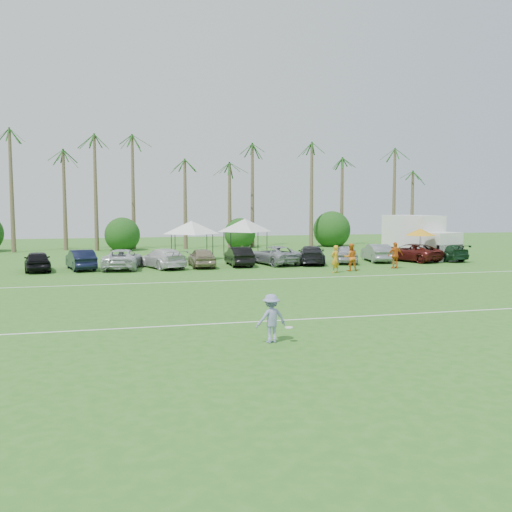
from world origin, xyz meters
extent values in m
plane|color=#30681F|center=(0.00, 0.00, 0.00)|extent=(120.00, 120.00, 0.00)
cube|color=white|center=(0.00, 2.00, 0.01)|extent=(80.00, 0.10, 0.01)
cube|color=white|center=(0.00, 14.00, 0.01)|extent=(80.00, 0.10, 0.01)
cone|color=brown|center=(-17.00, 38.00, 4.50)|extent=(0.44, 0.44, 9.00)
cone|color=brown|center=(-12.00, 38.00, 5.00)|extent=(0.44, 0.44, 10.00)
cone|color=brown|center=(-8.00, 38.00, 5.50)|extent=(0.44, 0.44, 11.00)
cone|color=brown|center=(-4.00, 38.00, 4.00)|extent=(0.44, 0.44, 8.00)
cone|color=brown|center=(0.00, 38.00, 4.50)|extent=(0.44, 0.44, 9.00)
cone|color=brown|center=(4.00, 38.00, 5.00)|extent=(0.44, 0.44, 10.00)
cone|color=brown|center=(8.00, 38.00, 5.50)|extent=(0.44, 0.44, 11.00)
cone|color=brown|center=(13.00, 38.00, 4.00)|extent=(0.44, 0.44, 8.00)
cone|color=brown|center=(18.00, 38.00, 4.50)|extent=(0.44, 0.44, 9.00)
cone|color=brown|center=(23.00, 38.00, 5.00)|extent=(0.44, 0.44, 10.00)
cone|color=brown|center=(27.00, 38.00, 5.50)|extent=(0.44, 0.44, 11.00)
cylinder|color=brown|center=(-6.00, 39.00, 0.70)|extent=(0.30, 0.30, 1.40)
sphere|color=#134012|center=(-6.00, 39.00, 1.80)|extent=(4.00, 4.00, 4.00)
cylinder|color=brown|center=(6.00, 39.00, 0.70)|extent=(0.30, 0.30, 1.40)
sphere|color=#134012|center=(6.00, 39.00, 1.80)|extent=(4.00, 4.00, 4.00)
cylinder|color=brown|center=(16.00, 39.00, 0.70)|extent=(0.30, 0.30, 1.40)
sphere|color=#134012|center=(16.00, 39.00, 1.80)|extent=(4.00, 4.00, 4.00)
imported|color=orange|center=(7.49, 16.11, 0.92)|extent=(0.79, 0.68, 1.84)
imported|color=orange|center=(8.89, 16.77, 0.94)|extent=(0.99, 0.81, 1.89)
imported|color=#D05C17|center=(12.59, 17.44, 0.94)|extent=(1.12, 0.50, 1.88)
cube|color=white|center=(18.17, 24.97, 2.23)|extent=(3.73, 5.47, 2.72)
cube|color=white|center=(18.91, 21.57, 1.14)|extent=(2.86, 2.45, 2.28)
cube|color=black|center=(19.09, 20.77, 0.82)|extent=(2.51, 0.85, 1.09)
cube|color=#E5590C|center=(19.50, 25.26, 1.74)|extent=(0.39, 1.70, 0.98)
cylinder|color=black|center=(17.80, 21.55, 0.49)|extent=(0.53, 1.03, 0.98)
cylinder|color=black|center=(19.93, 22.02, 0.49)|extent=(0.53, 1.03, 0.98)
cylinder|color=black|center=(16.82, 26.01, 0.49)|extent=(0.53, 1.03, 0.98)
cylinder|color=black|center=(18.95, 26.48, 0.49)|extent=(0.53, 1.03, 0.98)
cylinder|color=black|center=(-2.13, 25.68, 1.07)|extent=(0.06, 0.06, 2.13)
cylinder|color=black|center=(0.87, 25.68, 1.07)|extent=(0.06, 0.06, 2.13)
cylinder|color=black|center=(-2.13, 28.68, 1.07)|extent=(0.06, 0.06, 2.13)
cylinder|color=black|center=(0.87, 28.68, 1.07)|extent=(0.06, 0.06, 2.13)
pyramid|color=white|center=(-0.63, 27.18, 3.20)|extent=(4.61, 4.61, 1.07)
cylinder|color=black|center=(2.60, 26.94, 1.10)|extent=(0.06, 0.06, 2.20)
cylinder|color=black|center=(5.70, 26.94, 1.10)|extent=(0.06, 0.06, 2.20)
cylinder|color=black|center=(2.60, 30.04, 1.10)|extent=(0.06, 0.06, 2.20)
cylinder|color=black|center=(5.70, 30.04, 1.10)|extent=(0.06, 0.06, 2.20)
pyramid|color=silver|center=(4.15, 28.49, 3.31)|extent=(4.76, 4.76, 1.10)
cylinder|color=black|center=(16.48, 20.84, 1.19)|extent=(0.05, 0.05, 2.39)
cone|color=orange|center=(16.48, 20.84, 2.39)|extent=(2.39, 2.39, 0.54)
imported|color=#8489BC|center=(-1.76, -1.34, 0.81)|extent=(1.14, 0.78, 1.62)
cylinder|color=white|center=(-1.19, -1.49, 0.50)|extent=(0.27, 0.27, 0.03)
imported|color=black|center=(-11.87, 21.78, 0.70)|extent=(2.27, 4.33, 1.41)
imported|color=black|center=(-9.06, 22.07, 0.70)|extent=(2.41, 4.50, 1.41)
imported|color=silver|center=(-6.25, 21.78, 0.70)|extent=(3.02, 5.34, 1.41)
imported|color=silver|center=(-3.44, 21.66, 0.70)|extent=(3.51, 5.23, 1.41)
imported|color=gray|center=(-0.62, 21.66, 0.70)|extent=(1.68, 4.14, 1.41)
imported|color=black|center=(2.19, 21.91, 0.70)|extent=(1.52, 4.28, 1.41)
imported|color=#8F949A|center=(5.00, 22.18, 0.70)|extent=(3.50, 5.48, 1.41)
imported|color=black|center=(7.82, 21.77, 0.70)|extent=(3.33, 5.22, 1.41)
imported|color=#ABABB4|center=(10.63, 21.78, 0.70)|extent=(2.81, 4.44, 1.41)
imported|color=gray|center=(13.44, 22.16, 0.70)|extent=(2.12, 4.45, 1.41)
imported|color=#571614|center=(16.26, 21.85, 0.70)|extent=(4.09, 5.57, 1.41)
imported|color=#15341D|center=(19.07, 21.87, 0.70)|extent=(2.60, 5.07, 1.41)
camera|label=1|loc=(-6.72, -19.24, 4.59)|focal=40.00mm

